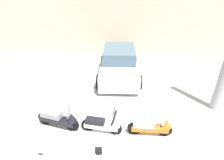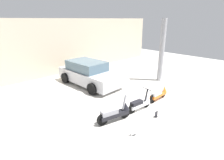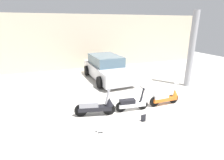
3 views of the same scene
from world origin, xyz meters
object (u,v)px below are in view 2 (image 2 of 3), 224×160
object	(u,v)px
scooter_front_center	(159,93)
placard_near_left_scooter	(133,132)
car_rear_left	(89,73)
support_column_side	(162,51)
scooter_front_left	(116,112)
scooter_front_right	(141,103)
placard_near_right_scooter	(156,114)

from	to	relation	value
scooter_front_center	placard_near_left_scooter	xyz separation A→B (m)	(-3.23, -1.00, -0.24)
car_rear_left	support_column_side	bearing A→B (deg)	52.61
scooter_front_left	support_column_side	xyz separation A→B (m)	(5.69, 1.54, 1.62)
scooter_front_left	scooter_front_center	size ratio (longest dim) A/B	1.08
car_rear_left	support_column_side	size ratio (longest dim) A/B	1.11
scooter_front_center	placard_near_left_scooter	distance (m)	3.39
scooter_front_left	scooter_front_right	bearing A→B (deg)	8.35
scooter_front_right	scooter_front_center	bearing A→B (deg)	6.67
placard_near_left_scooter	support_column_side	bearing A→B (deg)	24.18
car_rear_left	scooter_front_left	bearing A→B (deg)	-25.76
scooter_front_center	scooter_front_right	bearing A→B (deg)	-179.76
scooter_front_center	placard_near_right_scooter	size ratio (longest dim) A/B	5.46
scooter_front_left	scooter_front_right	world-z (taller)	scooter_front_left
scooter_front_left	scooter_front_center	xyz separation A→B (m)	(3.04, -0.11, -0.03)
scooter_front_left	placard_near_left_scooter	size ratio (longest dim) A/B	5.88
scooter_front_left	support_column_side	bearing A→B (deg)	28.09
scooter_front_left	placard_near_right_scooter	distance (m)	1.78
scooter_front_left	support_column_side	size ratio (longest dim) A/B	0.38
scooter_front_left	scooter_front_right	size ratio (longest dim) A/B	1.12
scooter_front_right	placard_near_left_scooter	distance (m)	1.96
placard_near_right_scooter	scooter_front_right	bearing A→B (deg)	88.38
scooter_front_left	placard_near_left_scooter	bearing A→B (deg)	-86.89
scooter_front_center	car_rear_left	world-z (taller)	car_rear_left
placard_near_left_scooter	support_column_side	world-z (taller)	support_column_side
placard_near_right_scooter	support_column_side	bearing A→B (deg)	30.75
placard_near_right_scooter	support_column_side	size ratio (longest dim) A/B	0.06
scooter_front_center	placard_near_left_scooter	size ratio (longest dim) A/B	5.46
placard_near_left_scooter	placard_near_right_scooter	world-z (taller)	same
scooter_front_right	placard_near_left_scooter	bearing A→B (deg)	-143.18
scooter_front_right	placard_near_right_scooter	size ratio (longest dim) A/B	5.23
car_rear_left	placard_near_left_scooter	xyz separation A→B (m)	(-2.00, -5.34, -0.59)
placard_near_right_scooter	scooter_front_center	bearing A→B (deg)	28.95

